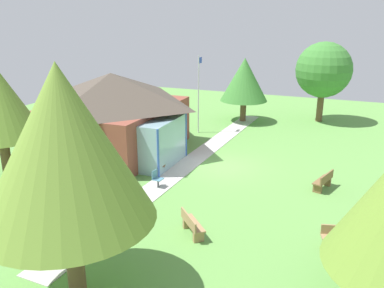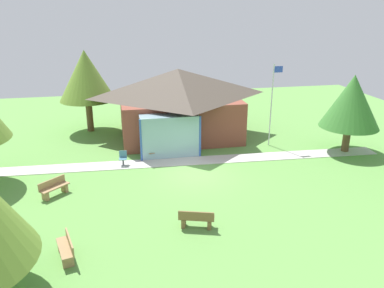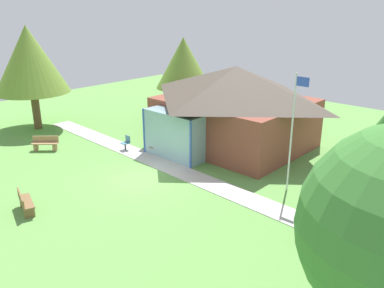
% 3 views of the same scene
% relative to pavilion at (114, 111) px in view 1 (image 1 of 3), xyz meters
% --- Properties ---
extents(ground_plane, '(44.00, 44.00, 0.00)m').
position_rel_pavilion_xyz_m(ground_plane, '(-0.15, -6.97, -2.49)').
color(ground_plane, '#609947').
extents(pavilion, '(9.02, 8.47, 4.77)m').
position_rel_pavilion_xyz_m(pavilion, '(0.00, 0.00, 0.00)').
color(pavilion, brown).
rests_on(pavilion, ground_plane).
extents(footpath, '(23.91, 2.35, 0.03)m').
position_rel_pavilion_xyz_m(footpath, '(-0.15, -5.04, -2.47)').
color(footpath, '#BCB7B2').
rests_on(footpath, ground_plane).
extents(flagpole, '(0.64, 0.08, 5.42)m').
position_rel_pavilion_xyz_m(flagpole, '(5.67, -3.24, 0.51)').
color(flagpole, silver).
rests_on(flagpole, ground_plane).
extents(bench_front_center, '(1.56, 0.87, 0.84)m').
position_rel_pavilion_xyz_m(bench_front_center, '(-1.26, -12.37, -2.09)').
color(bench_front_center, brown).
rests_on(bench_front_center, ground_plane).
extents(bench_front_left, '(0.81, 1.56, 0.84)m').
position_rel_pavilion_xyz_m(bench_front_left, '(-6.39, -13.45, -2.09)').
color(bench_front_left, '#9E7A51').
rests_on(bench_front_left, ground_plane).
extents(bench_mid_left, '(1.39, 1.35, 0.84)m').
position_rel_pavilion_xyz_m(bench_mid_left, '(-7.52, -8.11, -2.09)').
color(bench_mid_left, '#9E7A51').
rests_on(bench_mid_left, ground_plane).
extents(patio_chair_west, '(0.47, 0.47, 0.86)m').
position_rel_pavilion_xyz_m(patio_chair_west, '(-4.07, -4.87, -2.07)').
color(patio_chair_west, teal).
rests_on(patio_chair_west, ground_plane).
extents(patio_chair_porch_left, '(0.55, 0.55, 0.86)m').
position_rel_pavilion_xyz_m(patio_chair_porch_left, '(-2.35, -4.17, -2.07)').
color(patio_chair_porch_left, '#8C6B4C').
rests_on(patio_chair_porch_left, ground_plane).
extents(tree_west_hedge, '(4.85, 4.85, 6.90)m').
position_rel_pavilion_xyz_m(tree_west_hedge, '(-12.00, -6.25, 2.21)').
color(tree_west_hedge, brown).
rests_on(tree_west_hedge, ground_plane).
extents(tree_far_east, '(4.23, 4.23, 6.15)m').
position_rel_pavilion_xyz_m(tree_far_east, '(12.29, -10.91, 1.53)').
color(tree_far_east, brown).
rests_on(tree_far_east, ground_plane).
extents(tree_east_hedge, '(3.65, 3.65, 4.94)m').
position_rel_pavilion_xyz_m(tree_east_hedge, '(10.01, -5.32, 0.80)').
color(tree_east_hedge, brown).
rests_on(tree_east_hedge, ground_plane).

